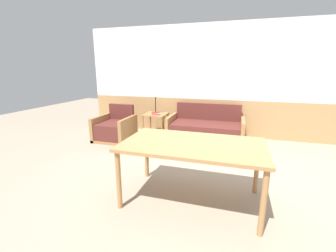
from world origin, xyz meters
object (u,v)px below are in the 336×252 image
Objects in this scene: side_table at (156,117)px; table_lamp at (155,94)px; armchair at (115,129)px; dining_table at (193,149)px; couch at (205,130)px.

side_table is 0.59m from table_lamp.
dining_table is (2.26, -1.99, 0.45)m from armchair.
couch is 2.05× the size of armchair.
couch is 2.15m from armchair.
armchair is 1.30m from table_lamp.
table_lamp is at bearing 29.49° from armchair.
side_table is at bearing -179.41° from couch.
side_table is 0.95× the size of table_lamp.
couch is at bearing 5.93° from armchair.
armchair is 1.02m from side_table.
armchair is at bearing -141.38° from table_lamp.
armchair is at bearing -164.95° from couch.
table_lamp is at bearing 176.29° from couch.
couch is 1.26m from side_table.
dining_table is (0.18, -2.55, 0.45)m from couch.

